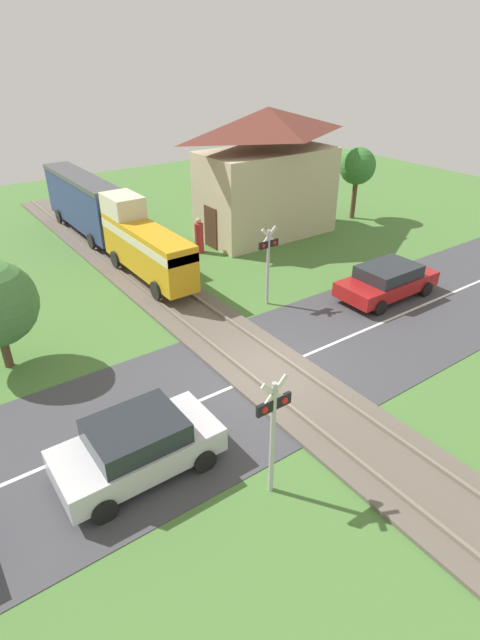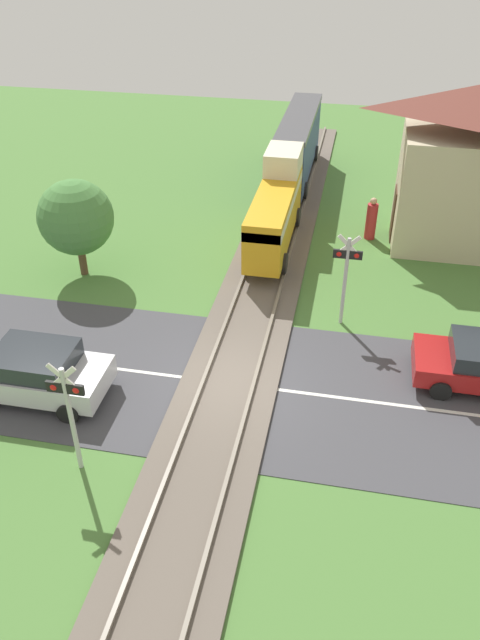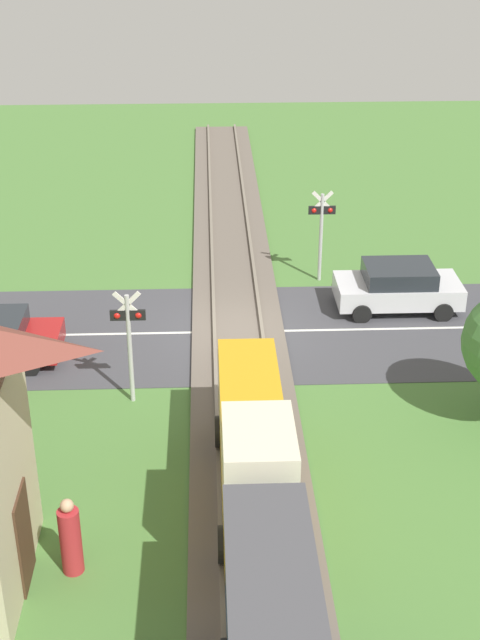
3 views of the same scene
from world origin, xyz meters
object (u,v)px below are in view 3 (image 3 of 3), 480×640
(train, at_px, (266,577))
(pedestrian_by_station, at_px, (70,539))
(crossing_signal_east_approach, at_px, (129,332))
(car_near_crossing, at_px, (398,286))
(crossing_signal_west_approach, at_px, (321,224))

(train, bearing_deg, pedestrian_by_station, -32.58)
(crossing_signal_east_approach, distance_m, pedestrian_by_station, 6.57)
(car_near_crossing, height_order, crossing_signal_west_approach, crossing_signal_west_approach)
(train, relative_size, crossing_signal_east_approach, 4.52)
(crossing_signal_west_approach, distance_m, crossing_signal_east_approach, 9.59)
(crossing_signal_east_approach, bearing_deg, pedestrian_by_station, 83.24)
(train, relative_size, car_near_crossing, 3.67)
(car_near_crossing, bearing_deg, crossing_signal_east_approach, 32.91)
(crossing_signal_west_approach, xyz_separation_m, pedestrian_by_station, (6.63, 13.99, -1.24))
(train, bearing_deg, crossing_signal_west_approach, -100.18)
(crossing_signal_west_approach, xyz_separation_m, crossing_signal_east_approach, (5.87, 7.58, 0.00))
(crossing_signal_east_approach, bearing_deg, train, 108.51)
(car_near_crossing, relative_size, pedestrian_by_station, 2.24)
(train, distance_m, crossing_signal_west_approach, 16.62)
(train, distance_m, pedestrian_by_station, 4.51)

